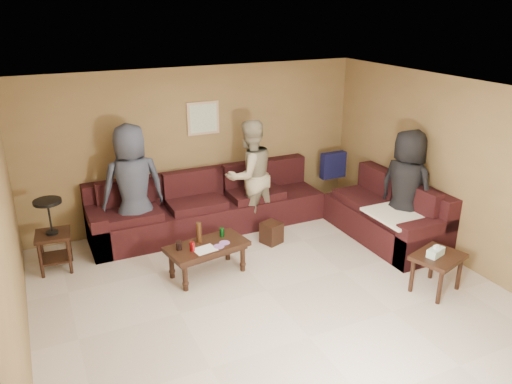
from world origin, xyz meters
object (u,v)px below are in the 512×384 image
side_table_right (437,260)px  coffee_table (207,249)px  person_middle (250,175)px  end_table_left (52,234)px  person_left (133,187)px  person_right (406,189)px  sectional_sofa (270,213)px  waste_bin (271,233)px

side_table_right → coffee_table: bearing=146.9°
person_middle → end_table_left: bearing=-8.6°
end_table_left → person_middle: 2.96m
person_left → person_middle: size_ratio=1.05×
person_left → person_right: person_left is taller
person_left → side_table_right: bearing=136.0°
end_table_left → person_left: (1.16, 0.26, 0.39)m
sectional_sofa → side_table_right: 2.64m
person_right → waste_bin: bearing=48.3°
person_middle → coffee_table: bearing=33.6°
side_table_right → end_table_left: bearing=148.7°
sectional_sofa → person_right: person_right is taller
coffee_table → person_left: person_left is taller
coffee_table → end_table_left: 2.07m
sectional_sofa → person_left: size_ratio=2.52×
waste_bin → person_right: bearing=-25.9°
sectional_sofa → coffee_table: size_ratio=4.12×
person_middle → sectional_sofa: bearing=112.4°
person_middle → waste_bin: bearing=84.1°
end_table_left → person_left: person_left is taller
side_table_right → person_left: 4.23m
coffee_table → person_right: 3.00m
sectional_sofa → waste_bin: bearing=-114.1°
sectional_sofa → person_middle: 0.67m
coffee_table → waste_bin: (1.19, 0.47, -0.22)m
coffee_table → end_table_left: bearing=151.1°
coffee_table → person_left: 1.51m
coffee_table → person_right: (2.94, -0.38, 0.50)m
sectional_sofa → person_left: bearing=167.3°
end_table_left → waste_bin: end_table_left is taller
end_table_left → person_right: (4.74, -1.37, 0.35)m
coffee_table → waste_bin: coffee_table is taller
sectional_sofa → side_table_right: (1.10, -2.40, 0.10)m
coffee_table → side_table_right: coffee_table is taller
waste_bin → end_table_left: bearing=170.0°
end_table_left → side_table_right: bearing=-31.3°
sectional_sofa → person_middle: person_middle is taller
side_table_right → person_left: person_left is taller
person_left → end_table_left: bearing=11.3°
end_table_left → side_table_right: (4.25, -2.59, -0.10)m
end_table_left → person_left: size_ratio=0.55×
sectional_sofa → person_right: (1.59, -1.18, 0.55)m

